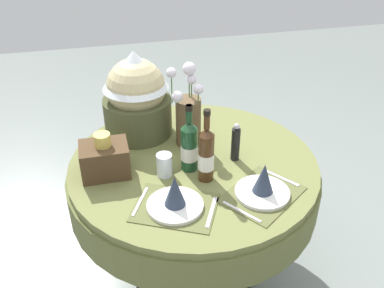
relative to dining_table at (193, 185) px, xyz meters
name	(u,v)px	position (x,y,z in m)	size (l,w,h in m)	color
ground	(193,269)	(0.00, 0.00, -0.63)	(8.00, 8.00, 0.00)	gray
dining_table	(193,185)	(0.00, 0.00, 0.00)	(1.24, 1.24, 0.77)	olive
place_setting_left	(175,199)	(-0.16, -0.32, 0.19)	(0.42, 0.38, 0.16)	brown
place_setting_right	(263,186)	(0.23, -0.32, 0.19)	(0.43, 0.41, 0.16)	brown
flower_vase	(188,115)	(0.01, 0.17, 0.31)	(0.17, 0.13, 0.43)	brown
wine_bottle_left	(189,146)	(-0.03, -0.05, 0.27)	(0.08, 0.08, 0.34)	#194223
wine_bottle_right	(206,154)	(0.02, -0.15, 0.28)	(0.07, 0.07, 0.36)	#422814
tumbler_near_right	(164,165)	(-0.16, -0.08, 0.20)	(0.07, 0.07, 0.11)	silver
pepper_mill	(236,143)	(0.20, -0.03, 0.24)	(0.04, 0.04, 0.20)	black
gift_tub_back_left	(136,92)	(-0.22, 0.34, 0.38)	(0.36, 0.36, 0.46)	#474C2D
woven_basket_side_left	(105,159)	(-0.42, 0.00, 0.23)	(0.22, 0.17, 0.21)	#47331E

